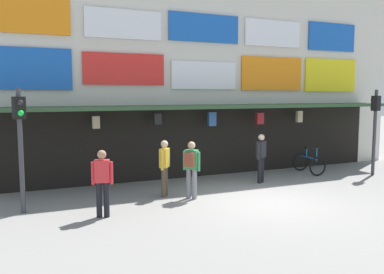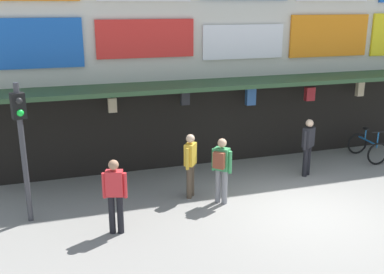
# 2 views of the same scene
# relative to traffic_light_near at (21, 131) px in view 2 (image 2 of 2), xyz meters

# --- Properties ---
(ground_plane) EXTENTS (80.00, 80.00, 0.00)m
(ground_plane) POSITION_rel_traffic_light_near_xyz_m (6.28, -1.52, -2.14)
(ground_plane) COLOR gray
(shopfront) EXTENTS (18.00, 2.60, 8.00)m
(shopfront) POSITION_rel_traffic_light_near_xyz_m (6.28, 3.05, 1.82)
(shopfront) COLOR beige
(shopfront) RESTS_ON ground
(traffic_light_near) EXTENTS (0.33, 0.35, 3.20)m
(traffic_light_near) POSITION_rel_traffic_light_near_xyz_m (0.00, 0.00, 0.00)
(traffic_light_near) COLOR #38383D
(traffic_light_near) RESTS_ON ground
(bicycle_parked) EXTENTS (0.81, 1.21, 1.05)m
(bicycle_parked) POSITION_rel_traffic_light_near_xyz_m (10.18, 1.24, -1.75)
(bicycle_parked) COLOR black
(bicycle_parked) RESTS_ON ground
(pedestrian_in_yellow) EXTENTS (0.46, 0.38, 1.68)m
(pedestrian_in_yellow) POSITION_rel_traffic_light_near_xyz_m (7.56, 0.57, -1.19)
(pedestrian_in_yellow) COLOR black
(pedestrian_in_yellow) RESTS_ON ground
(pedestrian_in_purple) EXTENTS (0.47, 0.47, 1.68)m
(pedestrian_in_purple) POSITION_rel_traffic_light_near_xyz_m (4.51, -0.44, -1.16)
(pedestrian_in_purple) COLOR gray
(pedestrian_in_purple) RESTS_ON ground
(pedestrian_in_red) EXTENTS (0.39, 0.44, 1.68)m
(pedestrian_in_red) POSITION_rel_traffic_light_near_xyz_m (3.90, 0.16, -1.19)
(pedestrian_in_red) COLOR brown
(pedestrian_in_red) RESTS_ON ground
(pedestrian_in_green) EXTENTS (0.51, 0.32, 1.68)m
(pedestrian_in_green) POSITION_rel_traffic_light_near_xyz_m (1.80, -1.18, -1.19)
(pedestrian_in_green) COLOR black
(pedestrian_in_green) RESTS_ON ground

